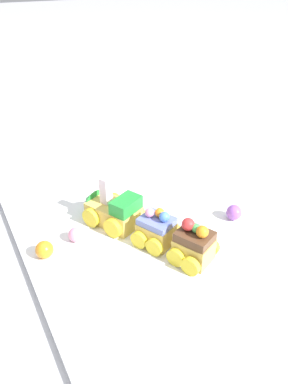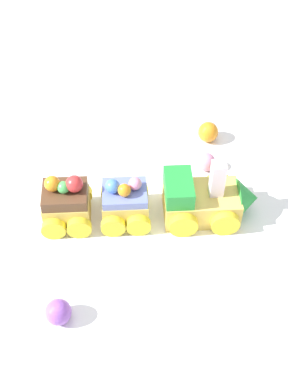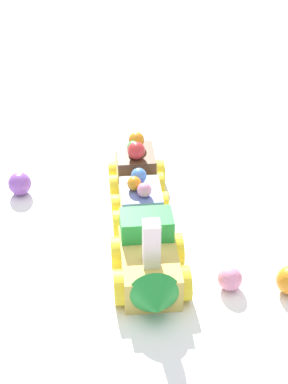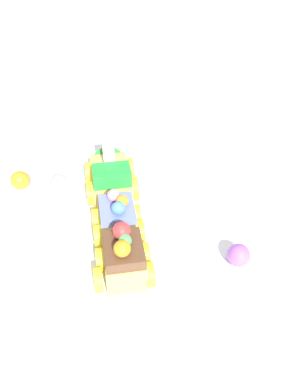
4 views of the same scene
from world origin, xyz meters
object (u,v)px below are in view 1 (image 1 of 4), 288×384
cake_train_locomotive (110,209)px  cake_car_blueberry (157,230)px  gumball_orange (44,250)px  cake_car_chocolate (194,245)px  gumball_purple (234,212)px  gumball_pink (76,235)px

cake_train_locomotive → cake_car_blueberry: bearing=-180.0°
cake_train_locomotive → gumball_orange: size_ratio=4.43×
cake_train_locomotive → cake_car_chocolate: cake_train_locomotive is taller
cake_train_locomotive → gumball_purple: cake_train_locomotive is taller
cake_car_blueberry → cake_car_chocolate: size_ratio=1.00×
cake_train_locomotive → cake_car_chocolate: size_ratio=1.53×
cake_car_blueberry → gumball_orange: bearing=48.4°
cake_car_chocolate → gumball_purple: cake_car_chocolate is taller
cake_train_locomotive → gumball_pink: bearing=82.8°
gumball_pink → gumball_orange: bearing=104.9°
gumball_purple → gumball_orange: same height
gumball_pink → cake_car_chocolate: bearing=-132.0°
cake_car_chocolate → gumball_purple: size_ratio=2.93×
cake_train_locomotive → gumball_pink: cake_train_locomotive is taller
cake_car_chocolate → cake_train_locomotive: bearing=-0.0°
cake_car_chocolate → gumball_orange: 0.25m
cake_car_blueberry → gumball_purple: size_ratio=2.93×
cake_train_locomotive → cake_car_blueberry: size_ratio=1.53×
cake_car_blueberry → gumball_orange: 0.19m
cake_car_chocolate → gumball_orange: cake_car_chocolate is taller
cake_car_blueberry → gumball_orange: (0.06, 0.19, -0.01)m
cake_car_blueberry → gumball_purple: (-0.01, -0.17, -0.01)m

